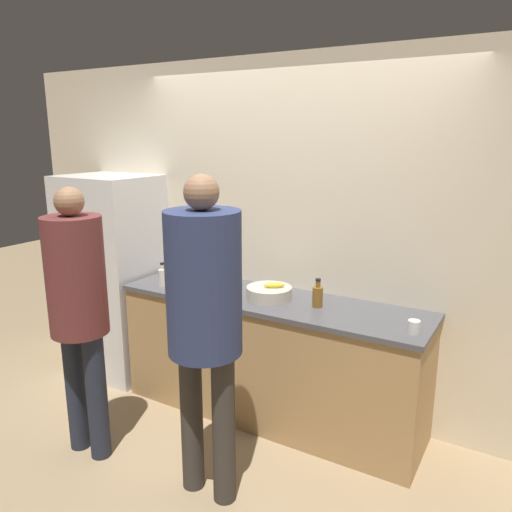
{
  "coord_description": "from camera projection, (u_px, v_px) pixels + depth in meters",
  "views": [
    {
      "loc": [
        1.61,
        -2.6,
        2.05
      ],
      "look_at": [
        0.0,
        0.14,
        1.27
      ],
      "focal_mm": 35.0,
      "sensor_mm": 36.0,
      "label": 1
    }
  ],
  "objects": [
    {
      "name": "utensil_crock",
      "position": [
        204.0,
        273.0,
        3.91
      ],
      "size": [
        0.12,
        0.12,
        0.28
      ],
      "color": "#3D424C",
      "rests_on": "counter"
    },
    {
      "name": "fruit_bowl",
      "position": [
        269.0,
        293.0,
        3.51
      ],
      "size": [
        0.32,
        0.32,
        0.13
      ],
      "color": "beige",
      "rests_on": "counter"
    },
    {
      "name": "counter",
      "position": [
        271.0,
        357.0,
        3.66
      ],
      "size": [
        2.26,
        0.65,
        0.92
      ],
      "color": "tan",
      "rests_on": "ground_plane"
    },
    {
      "name": "ground_plane",
      "position": [
        245.0,
        437.0,
        3.46
      ],
      "size": [
        14.0,
        14.0,
        0.0
      ],
      "primitive_type": "plane",
      "color": "#9E8460"
    },
    {
      "name": "bottle_clear",
      "position": [
        163.0,
        277.0,
        3.8
      ],
      "size": [
        0.06,
        0.06,
        0.18
      ],
      "color": "silver",
      "rests_on": "counter"
    },
    {
      "name": "wall_back",
      "position": [
        292.0,
        237.0,
        3.72
      ],
      "size": [
        5.2,
        0.06,
        2.6
      ],
      "color": "beige",
      "rests_on": "ground_plane"
    },
    {
      "name": "refrigerator",
      "position": [
        114.0,
        276.0,
        4.3
      ],
      "size": [
        0.76,
        0.65,
        1.72
      ],
      "color": "white",
      "rests_on": "ground_plane"
    },
    {
      "name": "person_left",
      "position": [
        78.0,
        300.0,
        3.07
      ],
      "size": [
        0.36,
        0.36,
        1.75
      ],
      "color": "#232838",
      "rests_on": "ground_plane"
    },
    {
      "name": "person_center",
      "position": [
        204.0,
        307.0,
        2.67
      ],
      "size": [
        0.41,
        0.41,
        1.86
      ],
      "color": "#38332D",
      "rests_on": "ground_plane"
    },
    {
      "name": "bottle_amber",
      "position": [
        318.0,
        296.0,
        3.34
      ],
      "size": [
        0.07,
        0.07,
        0.2
      ],
      "color": "brown",
      "rests_on": "counter"
    },
    {
      "name": "cup_white",
      "position": [
        414.0,
        327.0,
        2.9
      ],
      "size": [
        0.07,
        0.07,
        0.08
      ],
      "color": "white",
      "rests_on": "counter"
    }
  ]
}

